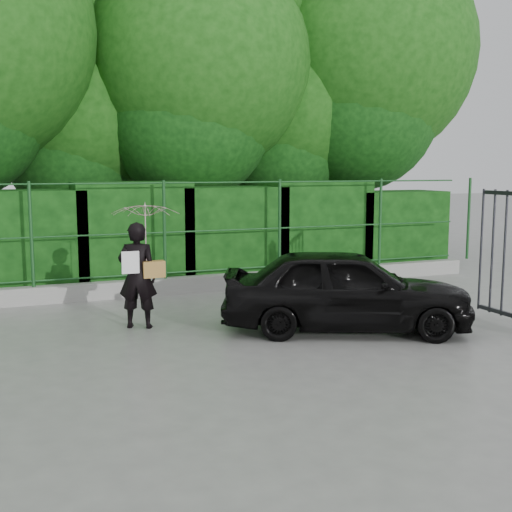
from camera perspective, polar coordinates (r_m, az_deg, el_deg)
name	(u,v)px	position (r m, az deg, el deg)	size (l,w,h in m)	color
ground	(225,366)	(7.69, -2.75, -9.75)	(80.00, 80.00, 0.00)	gray
kerb	(144,288)	(11.88, -9.92, -2.80)	(14.00, 0.25, 0.30)	#9E9E99
fence	(155,230)	(11.78, -8.98, 2.29)	(14.13, 0.06, 1.80)	#18471E
hedge	(119,236)	(12.68, -12.05, 1.79)	(14.20, 1.20, 2.26)	black
trees	(159,65)	(15.26, -8.62, 16.43)	(17.10, 6.15, 8.08)	black
woman	(144,245)	(9.45, -9.94, 1.01)	(0.98, 1.00, 1.83)	black
car	(346,289)	(9.26, 8.01, -2.95)	(1.42, 3.53, 1.20)	black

